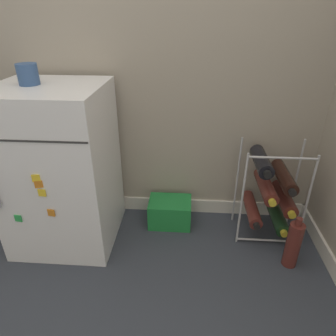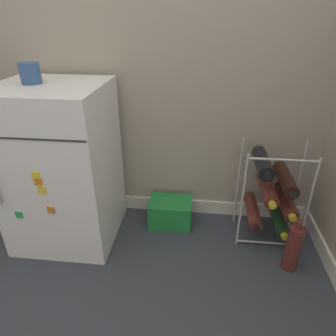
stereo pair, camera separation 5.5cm
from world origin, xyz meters
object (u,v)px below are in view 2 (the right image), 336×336
at_px(wine_rack, 272,194).
at_px(loose_bottle_floor, 293,248).
at_px(mini_fridge, 62,167).
at_px(fridge_top_cup, 30,73).
at_px(soda_box, 171,212).

relative_size(wine_rack, loose_bottle_floor, 1.90).
distance_m(wine_rack, loose_bottle_floor, 0.31).
relative_size(mini_fridge, wine_rack, 1.56).
bearing_deg(fridge_top_cup, soda_box, 11.94).
relative_size(fridge_top_cup, loose_bottle_floor, 0.32).
relative_size(wine_rack, fridge_top_cup, 5.92).
bearing_deg(wine_rack, mini_fridge, -175.18).
bearing_deg(soda_box, mini_fridge, -165.84).
bearing_deg(wine_rack, soda_box, 175.14).
bearing_deg(loose_bottle_floor, mini_fridge, 172.78).
relative_size(mini_fridge, fridge_top_cup, 9.21).
bearing_deg(fridge_top_cup, wine_rack, 4.16).
relative_size(wine_rack, soda_box, 2.20).
height_order(fridge_top_cup, loose_bottle_floor, fridge_top_cup).
xyz_separation_m(wine_rack, fridge_top_cup, (-1.22, -0.09, 0.64)).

